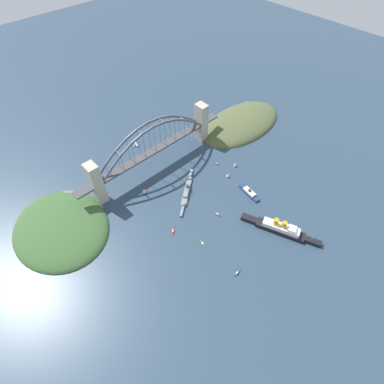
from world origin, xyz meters
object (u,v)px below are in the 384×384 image
at_px(ocean_liner, 280,228).
at_px(small_boat_3, 217,214).
at_px(small_boat_1, 235,164).
at_px(small_boat_6, 144,191).
at_px(harbor_ferry_steamer, 249,193).
at_px(small_boat_0, 217,164).
at_px(harbor_arch_bridge, 154,149).
at_px(small_boat_4, 237,273).
at_px(small_boat_2, 202,243).
at_px(small_boat_5, 173,231).
at_px(seaplane_taxiing_near_bridge, 136,145).
at_px(small_boat_7, 228,175).
at_px(naval_cruiser, 187,191).

distance_m(ocean_liner, small_boat_3, 80.45).
xyz_separation_m(small_boat_1, small_boat_6, (130.73, -51.02, 0.09)).
relative_size(harbor_ferry_steamer, small_boat_0, 4.67).
xyz_separation_m(harbor_arch_bridge, small_boat_4, (40.17, 196.96, -32.38)).
bearing_deg(small_boat_0, small_boat_2, 36.68).
relative_size(ocean_liner, small_boat_1, 10.32).
relative_size(small_boat_3, small_boat_6, 1.08).
bearing_deg(small_boat_5, small_boat_1, -170.56).
relative_size(small_boat_0, small_boat_3, 0.75).
xyz_separation_m(seaplane_taxiing_near_bridge, small_boat_7, (-57.11, 146.22, 1.84)).
relative_size(small_boat_0, small_boat_5, 0.80).
bearing_deg(small_boat_4, ocean_liner, -179.08).
distance_m(harbor_ferry_steamer, seaplane_taxiing_near_bridge, 196.04).
distance_m(harbor_ferry_steamer, small_boat_1, 55.85).
xyz_separation_m(ocean_liner, small_boat_5, (97.29, -90.48, -4.78)).
distance_m(naval_cruiser, small_boat_4, 133.53).
height_order(harbor_arch_bridge, small_boat_6, harbor_arch_bridge).
height_order(harbor_ferry_steamer, seaplane_taxiing_near_bridge, harbor_ferry_steamer).
bearing_deg(small_boat_1, harbor_arch_bridge, -43.30).
bearing_deg(small_boat_2, small_boat_6, -88.82).
relative_size(ocean_liner, small_boat_3, 9.44).
bearing_deg(small_boat_3, seaplane_taxiing_near_bridge, -90.88).
distance_m(naval_cruiser, small_boat_5, 66.32).
distance_m(harbor_arch_bridge, small_boat_2, 152.36).
relative_size(harbor_ferry_steamer, small_boat_7, 4.05).
bearing_deg(small_boat_5, small_boat_2, 110.99).
relative_size(naval_cruiser, harbor_ferry_steamer, 1.97).
xyz_separation_m(seaplane_taxiing_near_bridge, small_boat_6, (49.47, 87.79, 2.48)).
xyz_separation_m(small_boat_1, small_boat_5, (142.84, 23.74, -3.51)).
bearing_deg(small_boat_1, naval_cruiser, -7.85).
xyz_separation_m(harbor_ferry_steamer, small_boat_1, (-26.13, -49.33, 1.90)).
bearing_deg(ocean_liner, small_boat_1, -111.74).
height_order(harbor_arch_bridge, small_boat_7, harbor_arch_bridge).
distance_m(small_boat_6, small_boat_7, 121.54).
height_order(small_boat_1, small_boat_5, small_boat_1).
height_order(naval_cruiser, small_boat_2, naval_cruiser).
height_order(seaplane_taxiing_near_bridge, small_boat_1, small_boat_1).
height_order(harbor_ferry_steamer, small_boat_6, small_boat_6).
relative_size(small_boat_3, small_boat_4, 1.01).
height_order(small_boat_0, small_boat_2, small_boat_0).
height_order(naval_cruiser, small_boat_6, naval_cruiser).
xyz_separation_m(small_boat_3, small_boat_5, (58.78, -20.01, -0.05)).
height_order(small_boat_2, small_boat_6, small_boat_6).
bearing_deg(harbor_arch_bridge, small_boat_5, 61.79).
bearing_deg(seaplane_taxiing_near_bridge, ocean_liner, 98.03).
xyz_separation_m(harbor_ferry_steamer, small_boat_7, (-1.98, -41.91, 1.34)).
bearing_deg(small_boat_1, small_boat_0, -51.54).
relative_size(harbor_ferry_steamer, seaplane_taxiing_near_bridge, 3.14).
xyz_separation_m(harbor_arch_bridge, harbor_ferry_steamer, (-60.28, 130.76, -30.87)).
distance_m(seaplane_taxiing_near_bridge, small_boat_1, 160.86).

